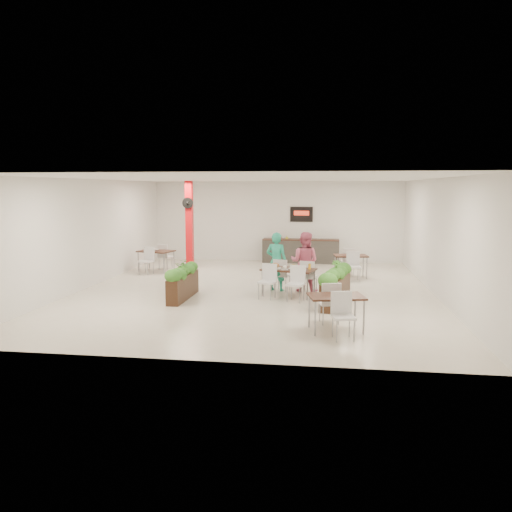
% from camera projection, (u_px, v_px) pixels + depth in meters
% --- Properties ---
extents(ground, '(12.00, 12.00, 0.00)m').
position_uv_depth(ground, '(256.00, 290.00, 14.41)').
color(ground, beige).
rests_on(ground, ground).
extents(room_shell, '(10.10, 12.10, 3.22)m').
position_uv_depth(room_shell, '(256.00, 221.00, 14.14)').
color(room_shell, white).
rests_on(room_shell, ground).
extents(red_column, '(0.40, 0.41, 3.20)m').
position_uv_depth(red_column, '(189.00, 224.00, 18.32)').
color(red_column, red).
rests_on(red_column, ground).
extents(service_counter, '(3.00, 0.64, 2.20)m').
position_uv_depth(service_counter, '(301.00, 250.00, 19.75)').
color(service_counter, '#32302D').
rests_on(service_counter, ground).
extents(main_table, '(1.59, 1.88, 0.92)m').
position_uv_depth(main_table, '(288.00, 273.00, 13.63)').
color(main_table, black).
rests_on(main_table, ground).
extents(diner_man, '(0.70, 0.55, 1.69)m').
position_uv_depth(diner_man, '(276.00, 262.00, 14.30)').
color(diner_man, '#28AF89').
rests_on(diner_man, ground).
extents(diner_woman, '(0.97, 0.84, 1.71)m').
position_uv_depth(diner_woman, '(304.00, 262.00, 14.19)').
color(diner_woman, '#E8678A').
rests_on(diner_woman, ground).
extents(planter_left, '(0.43, 2.02, 1.06)m').
position_uv_depth(planter_left, '(183.00, 279.00, 13.30)').
color(planter_left, black).
rests_on(planter_left, ground).
extents(planter_right, '(0.82, 2.11, 1.13)m').
position_uv_depth(planter_right, '(336.00, 285.00, 12.59)').
color(planter_right, black).
rests_on(planter_right, ground).
extents(side_table_a, '(1.33, 1.67, 0.92)m').
position_uv_depth(side_table_a, '(156.00, 254.00, 17.60)').
color(side_table_a, black).
rests_on(side_table_a, ground).
extents(side_table_b, '(1.15, 1.66, 0.92)m').
position_uv_depth(side_table_b, '(351.00, 259.00, 16.42)').
color(side_table_b, black).
rests_on(side_table_b, ground).
extents(side_table_c, '(1.25, 1.67, 0.92)m').
position_uv_depth(side_table_c, '(336.00, 302.00, 10.25)').
color(side_table_c, black).
rests_on(side_table_c, ground).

